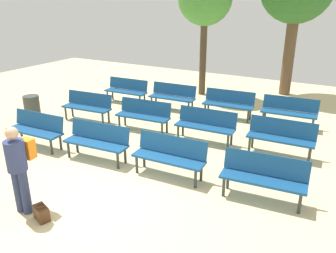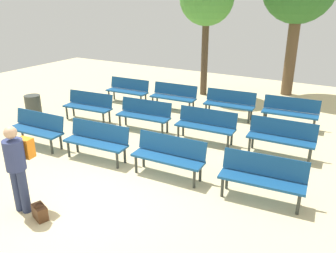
{
  "view_description": "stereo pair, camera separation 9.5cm",
  "coord_description": "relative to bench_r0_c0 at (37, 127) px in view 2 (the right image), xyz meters",
  "views": [
    {
      "loc": [
        4.02,
        -4.11,
        3.68
      ],
      "look_at": [
        0.0,
        3.0,
        0.55
      ],
      "focal_mm": 36.47,
      "sensor_mm": 36.0,
      "label": 1
    },
    {
      "loc": [
        4.1,
        -4.07,
        3.68
      ],
      "look_at": [
        0.0,
        3.0,
        0.55
      ],
      "focal_mm": 36.47,
      "sensor_mm": 36.0,
      "label": 2
    }
  ],
  "objects": [
    {
      "name": "bench_r0_c2",
      "position": [
        3.77,
        0.32,
        0.0
      ],
      "size": [
        1.62,
        0.55,
        0.87
      ],
      "rotation": [
        0.0,
        0.0,
        0.05
      ],
      "color": "navy",
      "rests_on": "ground_plane"
    },
    {
      "name": "bench_r0_c3",
      "position": [
        5.77,
        0.4,
        0.0
      ],
      "size": [
        1.64,
        0.62,
        0.87
      ],
      "rotation": [
        0.0,
        0.0,
        0.09
      ],
      "color": "navy",
      "rests_on": "ground_plane"
    },
    {
      "name": "trash_bin",
      "position": [
        -1.73,
        1.31,
        -0.11
      ],
      "size": [
        0.48,
        0.48,
        0.79
      ],
      "primitive_type": "cylinder",
      "color": "#383D38",
      "rests_on": "ground_plane"
    },
    {
      "name": "bench_r0_c0",
      "position": [
        0.0,
        0.0,
        0.0
      ],
      "size": [
        1.62,
        0.56,
        0.87
      ],
      "rotation": [
        0.0,
        0.0,
        0.05
      ],
      "color": "navy",
      "rests_on": "ground_plane"
    },
    {
      "name": "handbag",
      "position": [
        2.59,
        -2.18,
        -0.37
      ],
      "size": [
        0.36,
        0.27,
        0.29
      ],
      "color": "#4C2D19",
      "rests_on": "ground_plane"
    },
    {
      "name": "bench_r1_c2",
      "position": [
        3.69,
        2.43,
        0.0
      ],
      "size": [
        1.62,
        0.57,
        0.87
      ],
      "rotation": [
        0.0,
        0.0,
        0.05
      ],
      "color": "navy",
      "rests_on": "ground_plane"
    },
    {
      "name": "bench_r0_c1",
      "position": [
        1.88,
        0.18,
        0.0
      ],
      "size": [
        1.64,
        0.62,
        0.87
      ],
      "rotation": [
        0.0,
        0.0,
        0.09
      ],
      "color": "navy",
      "rests_on": "ground_plane"
    },
    {
      "name": "bench_r1_c3",
      "position": [
        5.62,
        2.59,
        0.0
      ],
      "size": [
        1.62,
        0.55,
        0.87
      ],
      "rotation": [
        0.0,
        0.0,
        0.05
      ],
      "color": "navy",
      "rests_on": "ground_plane"
    },
    {
      "name": "ground_plane",
      "position": [
        2.97,
        -1.35,
        -0.5
      ],
      "size": [
        24.0,
        24.0,
        0.0
      ],
      "primitive_type": "plane",
      "color": "beige"
    },
    {
      "name": "bench_r2_c3",
      "position": [
        5.39,
        4.71,
        0.0
      ],
      "size": [
        1.63,
        0.59,
        0.87
      ],
      "rotation": [
        0.0,
        0.0,
        0.07
      ],
      "color": "navy",
      "rests_on": "ground_plane"
    },
    {
      "name": "visitor_with_backpack",
      "position": [
        2.12,
        -2.13,
        0.43
      ],
      "size": [
        0.38,
        0.55,
        1.65
      ],
      "rotation": [
        0.0,
        0.0,
        3.26
      ],
      "color": "navy",
      "rests_on": "ground_plane"
    },
    {
      "name": "bench_r2_c0",
      "position": [
        -0.27,
        4.32,
        0.0
      ],
      "size": [
        1.62,
        0.55,
        0.87
      ],
      "rotation": [
        0.0,
        0.0,
        0.04
      ],
      "color": "navy",
      "rests_on": "ground_plane"
    },
    {
      "name": "bench_r1_c1",
      "position": [
        1.78,
        2.33,
        0.0
      ],
      "size": [
        1.63,
        0.61,
        0.87
      ],
      "rotation": [
        0.0,
        0.0,
        0.08
      ],
      "color": "navy",
      "rests_on": "ground_plane"
    },
    {
      "name": "bench_r1_c0",
      "position": [
        -0.2,
        2.16,
        0.0
      ],
      "size": [
        1.64,
        0.62,
        0.87
      ],
      "rotation": [
        0.0,
        0.0,
        0.09
      ],
      "color": "navy",
      "rests_on": "ground_plane"
    },
    {
      "name": "bench_r2_c2",
      "position": [
        3.54,
        4.6,
        0.0
      ],
      "size": [
        1.63,
        0.59,
        0.87
      ],
      "rotation": [
        0.0,
        0.0,
        0.07
      ],
      "color": "navy",
      "rests_on": "ground_plane"
    },
    {
      "name": "bench_r2_c1",
      "position": [
        1.57,
        4.45,
        0.0
      ],
      "size": [
        1.62,
        0.56,
        0.87
      ],
      "rotation": [
        0.0,
        0.0,
        0.05
      ],
      "color": "navy",
      "rests_on": "ground_plane"
    }
  ]
}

